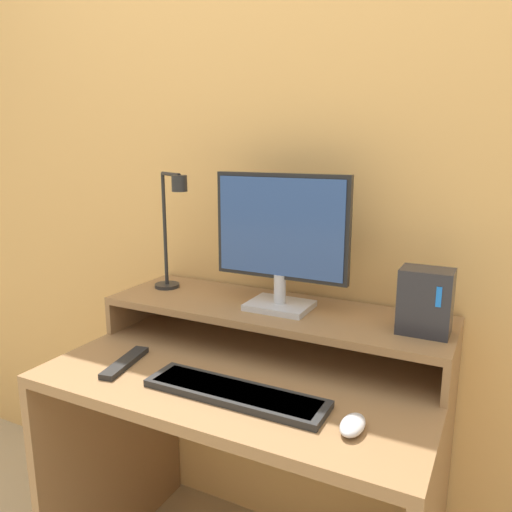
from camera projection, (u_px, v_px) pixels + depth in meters
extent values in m
cube|color=#E5AD60|center=(300.00, 186.00, 1.60)|extent=(6.00, 0.05, 2.50)
cube|color=olive|center=(248.00, 371.00, 1.39)|extent=(1.05, 0.66, 0.03)
cube|color=olive|center=(117.00, 447.00, 1.70)|extent=(0.03, 0.66, 0.75)
cube|color=olive|center=(141.00, 306.00, 1.75)|extent=(0.02, 0.32, 0.10)
cube|color=olive|center=(453.00, 362.00, 1.29)|extent=(0.02, 0.32, 0.10)
cube|color=olive|center=(274.00, 310.00, 1.51)|extent=(1.05, 0.32, 0.02)
cube|color=#BCBCC1|center=(280.00, 306.00, 1.49)|extent=(0.19, 0.14, 0.02)
cylinder|color=#BCBCC1|center=(280.00, 289.00, 1.48)|extent=(0.04, 0.04, 0.09)
cube|color=black|center=(281.00, 227.00, 1.44)|extent=(0.41, 0.02, 0.31)
cube|color=#2D4C8C|center=(280.00, 227.00, 1.43)|extent=(0.39, 0.01, 0.28)
cylinder|color=black|center=(167.00, 285.00, 1.71)|extent=(0.08, 0.08, 0.01)
cylinder|color=black|center=(165.00, 230.00, 1.67)|extent=(0.01, 0.01, 0.38)
cylinder|color=black|center=(171.00, 174.00, 1.58)|extent=(0.11, 0.07, 0.01)
cylinder|color=black|center=(179.00, 183.00, 1.53)|extent=(0.05, 0.05, 0.05)
cube|color=#28282D|center=(425.00, 301.00, 1.28)|extent=(0.13, 0.09, 0.17)
cube|color=#1972F2|center=(439.00, 297.00, 1.22)|extent=(0.01, 0.00, 0.05)
cube|color=#282828|center=(235.00, 393.00, 1.22)|extent=(0.47, 0.12, 0.02)
cube|color=black|center=(235.00, 391.00, 1.22)|extent=(0.43, 0.10, 0.01)
ellipsoid|color=silver|center=(353.00, 425.00, 1.07)|extent=(0.05, 0.09, 0.03)
cube|color=black|center=(125.00, 363.00, 1.39)|extent=(0.08, 0.20, 0.02)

